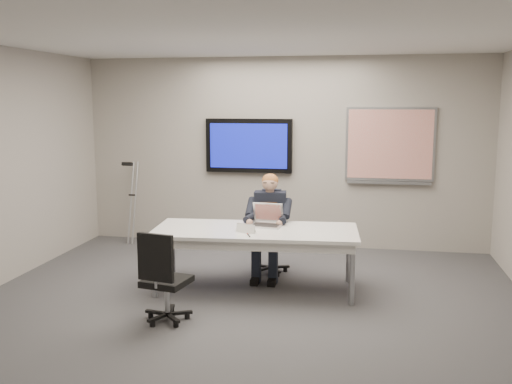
% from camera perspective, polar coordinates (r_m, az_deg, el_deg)
% --- Properties ---
extents(floor, '(6.00, 6.00, 0.02)m').
position_cam_1_polar(floor, '(5.91, -1.62, -12.39)').
color(floor, '#3D3D40').
rests_on(floor, ground).
extents(ceiling, '(6.00, 6.00, 0.02)m').
position_cam_1_polar(ceiling, '(5.53, -1.75, 15.71)').
color(ceiling, silver).
rests_on(ceiling, wall_back).
extents(wall_back, '(6.00, 0.02, 2.80)m').
position_cam_1_polar(wall_back, '(8.48, 2.67, 3.95)').
color(wall_back, '#9F988F').
rests_on(wall_back, ground).
extents(wall_front, '(6.00, 0.02, 2.80)m').
position_cam_1_polar(wall_front, '(2.75, -15.29, -7.41)').
color(wall_front, '#9F988F').
rests_on(wall_front, ground).
extents(conference_table, '(2.38, 1.13, 0.71)m').
position_cam_1_polar(conference_table, '(6.54, -0.06, -4.43)').
color(conference_table, silver).
rests_on(conference_table, ground).
extents(tv_display, '(1.30, 0.09, 0.80)m').
position_cam_1_polar(tv_display, '(8.51, -0.72, 4.65)').
color(tv_display, black).
rests_on(tv_display, wall_back).
extents(whiteboard, '(1.25, 0.08, 1.10)m').
position_cam_1_polar(whiteboard, '(8.37, 13.25, 4.55)').
color(whiteboard, '#999CA2').
rests_on(whiteboard, wall_back).
extents(office_chair_far, '(0.56, 0.56, 0.93)m').
position_cam_1_polar(office_chair_far, '(7.30, 1.39, -5.75)').
color(office_chair_far, black).
rests_on(office_chair_far, ground).
extents(office_chair_near, '(0.52, 0.52, 0.93)m').
position_cam_1_polar(office_chair_near, '(5.75, -9.10, -10.03)').
color(office_chair_near, black).
rests_on(office_chair_near, ground).
extents(seated_person, '(0.41, 0.71, 1.27)m').
position_cam_1_polar(seated_person, '(7.02, 1.20, -4.47)').
color(seated_person, '#1C212F').
rests_on(seated_person, office_chair_far).
extents(crutch, '(0.42, 0.74, 1.35)m').
position_cam_1_polar(crutch, '(8.96, -12.21, -0.85)').
color(crutch, '#A5A7AC').
rests_on(crutch, ground).
extents(laptop, '(0.38, 0.37, 0.25)m').
position_cam_1_polar(laptop, '(6.71, 1.09, -2.81)').
color(laptop, silver).
rests_on(laptop, conference_table).
extents(name_tent, '(0.25, 0.15, 0.09)m').
position_cam_1_polar(name_tent, '(6.36, -1.04, -3.63)').
color(name_tent, silver).
rests_on(name_tent, conference_table).
extents(pen, '(0.07, 0.15, 0.01)m').
position_cam_1_polar(pen, '(6.21, -0.74, -4.32)').
color(pen, black).
rests_on(pen, conference_table).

